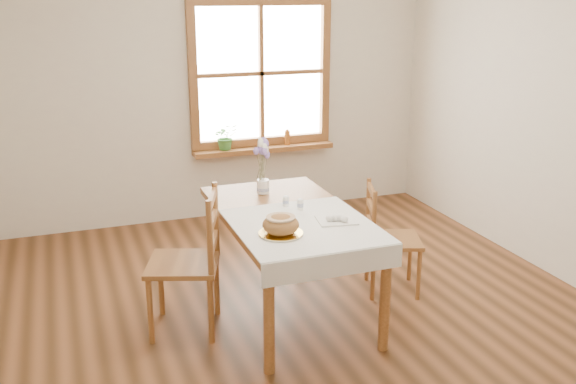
% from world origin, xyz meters
% --- Properties ---
extents(ground, '(5.00, 5.00, 0.00)m').
position_xyz_m(ground, '(0.00, 0.00, 0.00)').
color(ground, brown).
rests_on(ground, ground).
extents(room_walls, '(4.60, 5.10, 2.65)m').
position_xyz_m(room_walls, '(0.00, 0.00, 1.71)').
color(room_walls, beige).
rests_on(room_walls, ground).
extents(window, '(1.46, 0.08, 1.46)m').
position_xyz_m(window, '(0.50, 2.47, 1.45)').
color(window, '#9D5F30').
rests_on(window, ground).
extents(window_sill, '(1.46, 0.20, 0.05)m').
position_xyz_m(window_sill, '(0.50, 2.40, 0.69)').
color(window_sill, '#9D5F30').
rests_on(window_sill, ground).
extents(dining_table, '(0.90, 1.60, 0.75)m').
position_xyz_m(dining_table, '(0.00, 0.30, 0.66)').
color(dining_table, '#9D5F30').
rests_on(dining_table, ground).
extents(table_linen, '(0.91, 0.99, 0.01)m').
position_xyz_m(table_linen, '(0.00, -0.00, 0.76)').
color(table_linen, white).
rests_on(table_linen, dining_table).
extents(chair_left, '(0.61, 0.60, 1.00)m').
position_xyz_m(chair_left, '(-0.76, 0.28, 0.50)').
color(chair_left, '#9D5F30').
rests_on(chair_left, ground).
extents(chair_right, '(0.53, 0.52, 0.86)m').
position_xyz_m(chair_right, '(0.87, 0.32, 0.43)').
color(chair_right, '#9D5F30').
rests_on(chair_right, ground).
extents(bread_plate, '(0.30, 0.30, 0.01)m').
position_xyz_m(bread_plate, '(-0.20, -0.12, 0.77)').
color(bread_plate, white).
rests_on(bread_plate, table_linen).
extents(bread_loaf, '(0.23, 0.23, 0.13)m').
position_xyz_m(bread_loaf, '(-0.20, -0.12, 0.84)').
color(bread_loaf, olive).
rests_on(bread_loaf, bread_plate).
extents(egg_napkin, '(0.29, 0.26, 0.01)m').
position_xyz_m(egg_napkin, '(0.24, -0.00, 0.77)').
color(egg_napkin, white).
rests_on(egg_napkin, table_linen).
extents(eggs, '(0.22, 0.21, 0.04)m').
position_xyz_m(eggs, '(0.24, -0.00, 0.79)').
color(eggs, silver).
rests_on(eggs, egg_napkin).
extents(salt_shaker, '(0.05, 0.05, 0.08)m').
position_xyz_m(salt_shaker, '(0.02, 0.41, 0.80)').
color(salt_shaker, white).
rests_on(salt_shaker, table_linen).
extents(pepper_shaker, '(0.05, 0.05, 0.08)m').
position_xyz_m(pepper_shaker, '(0.09, 0.30, 0.80)').
color(pepper_shaker, white).
rests_on(pepper_shaker, table_linen).
extents(flower_vase, '(0.10, 0.10, 0.10)m').
position_xyz_m(flower_vase, '(-0.03, 0.77, 0.80)').
color(flower_vase, white).
rests_on(flower_vase, dining_table).
extents(lavender_bouquet, '(0.17, 0.17, 0.31)m').
position_xyz_m(lavender_bouquet, '(-0.03, 0.77, 1.01)').
color(lavender_bouquet, '#7D61AD').
rests_on(lavender_bouquet, flower_vase).
extents(potted_plant, '(0.25, 0.27, 0.20)m').
position_xyz_m(potted_plant, '(0.10, 2.40, 0.82)').
color(potted_plant, '#3C7C31').
rests_on(potted_plant, window_sill).
extents(amber_bottle, '(0.07, 0.07, 0.16)m').
position_xyz_m(amber_bottle, '(0.76, 2.40, 0.80)').
color(amber_bottle, '#A4581E').
rests_on(amber_bottle, window_sill).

